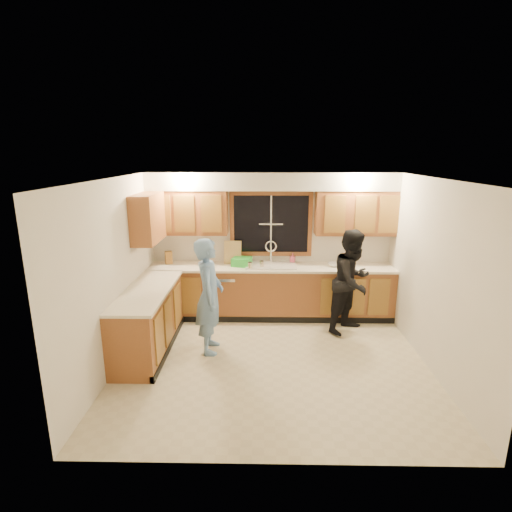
{
  "coord_description": "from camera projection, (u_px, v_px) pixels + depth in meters",
  "views": [
    {
      "loc": [
        -0.13,
        -5.01,
        2.81
      ],
      "look_at": [
        -0.24,
        0.65,
        1.34
      ],
      "focal_mm": 28.0,
      "sensor_mm": 36.0,
      "label": 1
    }
  ],
  "objects": [
    {
      "name": "woman",
      "position": [
        353.0,
        281.0,
        6.31
      ],
      "size": [
        1.02,
        1.02,
        1.67
      ],
      "primitive_type": "imported",
      "rotation": [
        0.0,
        0.0,
        0.79
      ],
      "color": "black",
      "rests_on": "floor"
    },
    {
      "name": "upper_cabinets_right",
      "position": [
        355.0,
        213.0,
        6.75
      ],
      "size": [
        1.35,
        0.33,
        0.75
      ],
      "primitive_type": "cube",
      "color": "#94552B",
      "rests_on": "wall_back"
    },
    {
      "name": "wall_right",
      "position": [
        434.0,
        276.0,
        5.2
      ],
      "size": [
        0.0,
        3.8,
        3.8
      ],
      "primitive_type": "plane",
      "rotation": [
        1.57,
        0.0,
        -1.57
      ],
      "color": "white",
      "rests_on": "ground"
    },
    {
      "name": "soffit",
      "position": [
        272.0,
        181.0,
        6.63
      ],
      "size": [
        4.2,
        0.35,
        0.3
      ],
      "primitive_type": "cube",
      "color": "silver",
      "rests_on": "wall_back"
    },
    {
      "name": "base_cabinets_left",
      "position": [
        149.0,
        320.0,
        5.81
      ],
      "size": [
        0.6,
        1.9,
        0.88
      ],
      "primitive_type": "cube",
      "color": "#94552B",
      "rests_on": "ground"
    },
    {
      "name": "floor",
      "position": [
        272.0,
        361.0,
        5.55
      ],
      "size": [
        4.2,
        4.2,
        0.0
      ],
      "primitive_type": "plane",
      "color": "beige",
      "rests_on": "ground"
    },
    {
      "name": "man",
      "position": [
        209.0,
        296.0,
        5.67
      ],
      "size": [
        0.43,
        0.63,
        1.67
      ],
      "primitive_type": "imported",
      "rotation": [
        0.0,
        0.0,
        1.61
      ],
      "color": "#6D97CE",
      "rests_on": "floor"
    },
    {
      "name": "countertop_left",
      "position": [
        148.0,
        291.0,
        5.7
      ],
      "size": [
        0.63,
        1.9,
        0.04
      ],
      "primitive_type": "cube",
      "color": "#F6E9CF",
      "rests_on": "base_cabinets_left"
    },
    {
      "name": "upper_cabinets_return",
      "position": [
        148.0,
        218.0,
        6.21
      ],
      "size": [
        0.33,
        0.9,
        0.75
      ],
      "primitive_type": "cube",
      "color": "#94552B",
      "rests_on": "wall_left"
    },
    {
      "name": "dish_crate",
      "position": [
        242.0,
        262.0,
        6.88
      ],
      "size": [
        0.36,
        0.35,
        0.14
      ],
      "primitive_type": "cube",
      "rotation": [
        0.0,
        0.0,
        -0.25
      ],
      "color": "green",
      "rests_on": "countertop_back"
    },
    {
      "name": "stove",
      "position": [
        137.0,
        337.0,
        5.26
      ],
      "size": [
        0.58,
        0.75,
        0.9
      ],
      "primitive_type": "cube",
      "color": "white",
      "rests_on": "floor"
    },
    {
      "name": "countertop_back",
      "position": [
        271.0,
        267.0,
        6.86
      ],
      "size": [
        4.2,
        0.63,
        0.04
      ],
      "primitive_type": "cube",
      "color": "#F6E9CF",
      "rests_on": "base_cabinets_back"
    },
    {
      "name": "bowl",
      "position": [
        335.0,
        265.0,
        6.85
      ],
      "size": [
        0.26,
        0.26,
        0.06
      ],
      "primitive_type": "imported",
      "rotation": [
        0.0,
        0.0,
        0.16
      ],
      "color": "silver",
      "rests_on": "countertop_back"
    },
    {
      "name": "dishwasher",
      "position": [
        222.0,
        294.0,
        7.0
      ],
      "size": [
        0.6,
        0.56,
        0.82
      ],
      "primitive_type": "cube",
      "color": "white",
      "rests_on": "floor"
    },
    {
      "name": "cutting_board",
      "position": [
        233.0,
        252.0,
        6.99
      ],
      "size": [
        0.31,
        0.12,
        0.4
      ],
      "primitive_type": "cube",
      "rotation": [
        -0.21,
        0.0,
        -0.04
      ],
      "color": "tan",
      "rests_on": "countertop_back"
    },
    {
      "name": "can_right",
      "position": [
        262.0,
        265.0,
        6.73
      ],
      "size": [
        0.07,
        0.07,
        0.12
      ],
      "primitive_type": "cylinder",
      "rotation": [
        0.0,
        0.0,
        -0.12
      ],
      "color": "beige",
      "rests_on": "countertop_back"
    },
    {
      "name": "knife_block",
      "position": [
        169.0,
        258.0,
        6.99
      ],
      "size": [
        0.15,
        0.14,
        0.22
      ],
      "primitive_type": "cube",
      "rotation": [
        0.0,
        0.0,
        0.38
      ],
      "color": "#A06E2C",
      "rests_on": "countertop_back"
    },
    {
      "name": "soap_bottle",
      "position": [
        293.0,
        258.0,
        7.02
      ],
      "size": [
        0.1,
        0.1,
        0.18
      ],
      "primitive_type": "imported",
      "rotation": [
        0.0,
        0.0,
        -0.28
      ],
      "color": "#D65171",
      "rests_on": "countertop_back"
    },
    {
      "name": "base_cabinets_back",
      "position": [
        271.0,
        292.0,
        6.99
      ],
      "size": [
        4.2,
        0.6,
        0.88
      ],
      "primitive_type": "cube",
      "color": "#94552B",
      "rests_on": "ground"
    },
    {
      "name": "ceiling",
      "position": [
        274.0,
        179.0,
        4.92
      ],
      "size": [
        4.2,
        4.2,
        0.0
      ],
      "primitive_type": "plane",
      "rotation": [
        3.14,
        0.0,
        0.0
      ],
      "color": "white"
    },
    {
      "name": "wall_left",
      "position": [
        115.0,
        274.0,
        5.28
      ],
      "size": [
        0.0,
        3.8,
        3.8
      ],
      "primitive_type": "plane",
      "rotation": [
        1.57,
        0.0,
        1.57
      ],
      "color": "white",
      "rests_on": "ground"
    },
    {
      "name": "wall_back",
      "position": [
        271.0,
        243.0,
        7.08
      ],
      "size": [
        4.2,
        0.0,
        4.2
      ],
      "primitive_type": "plane",
      "rotation": [
        1.57,
        0.0,
        0.0
      ],
      "color": "white",
      "rests_on": "ground"
    },
    {
      "name": "sink",
      "position": [
        271.0,
        269.0,
        6.89
      ],
      "size": [
        0.86,
        0.52,
        0.57
      ],
      "color": "silver",
      "rests_on": "countertop_back"
    },
    {
      "name": "window_frame",
      "position": [
        271.0,
        224.0,
        6.98
      ],
      "size": [
        1.44,
        0.03,
        1.14
      ],
      "color": "black",
      "rests_on": "wall_back"
    },
    {
      "name": "upper_cabinets_left",
      "position": [
        188.0,
        212.0,
        6.8
      ],
      "size": [
        1.35,
        0.33,
        0.75
      ],
      "primitive_type": "cube",
      "color": "#94552B",
      "rests_on": "wall_back"
    },
    {
      "name": "can_left",
      "position": [
        250.0,
        266.0,
        6.64
      ],
      "size": [
        0.09,
        0.09,
        0.13
      ],
      "primitive_type": "cylinder",
      "rotation": [
        0.0,
        0.0,
        0.33
      ],
      "color": "beige",
      "rests_on": "countertop_back"
    }
  ]
}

